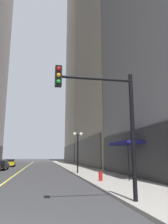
{
  "coord_description": "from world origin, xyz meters",
  "views": [
    {
      "loc": [
        2.65,
        -5.48,
        1.94
      ],
      "look_at": [
        8.19,
        23.67,
        7.92
      ],
      "focal_mm": 34.82,
      "sensor_mm": 36.0,
      "label": 1
    }
  ],
  "objects_px": {
    "street_lamp_right_mid": "(78,143)",
    "fire_hydrant_right": "(101,177)",
    "car_yellow": "(10,162)",
    "traffic_light_near_right": "(109,112)",
    "car_black": "(1,165)"
  },
  "relations": [
    {
      "from": "street_lamp_right_mid",
      "to": "fire_hydrant_right",
      "type": "height_order",
      "value": "street_lamp_right_mid"
    },
    {
      "from": "fire_hydrant_right",
      "to": "car_yellow",
      "type": "bearing_deg",
      "value": 110.51
    },
    {
      "from": "traffic_light_near_right",
      "to": "fire_hydrant_right",
      "type": "height_order",
      "value": "traffic_light_near_right"
    },
    {
      "from": "car_black",
      "to": "traffic_light_near_right",
      "type": "xyz_separation_m",
      "value": [
        8.27,
        -23.74,
        3.02
      ]
    },
    {
      "from": "car_yellow",
      "to": "traffic_light_near_right",
      "type": "xyz_separation_m",
      "value": [
        8.39,
        -33.82,
        3.02
      ]
    },
    {
      "from": "car_black",
      "to": "car_yellow",
      "type": "relative_size",
      "value": 0.91
    },
    {
      "from": "car_yellow",
      "to": "traffic_light_near_right",
      "type": "height_order",
      "value": "traffic_light_near_right"
    },
    {
      "from": "traffic_light_near_right",
      "to": "street_lamp_right_mid",
      "type": "relative_size",
      "value": 1.28
    },
    {
      "from": "traffic_light_near_right",
      "to": "street_lamp_right_mid",
      "type": "bearing_deg",
      "value": 85.91
    },
    {
      "from": "car_yellow",
      "to": "fire_hydrant_right",
      "type": "distance_m",
      "value": 28.36
    },
    {
      "from": "traffic_light_near_right",
      "to": "car_yellow",
      "type": "bearing_deg",
      "value": 103.93
    },
    {
      "from": "car_black",
      "to": "fire_hydrant_right",
      "type": "bearing_deg",
      "value": -59.23
    },
    {
      "from": "car_black",
      "to": "traffic_light_near_right",
      "type": "relative_size",
      "value": 0.76
    },
    {
      "from": "traffic_light_near_right",
      "to": "street_lamp_right_mid",
      "type": "distance_m",
      "value": 14.72
    },
    {
      "from": "fire_hydrant_right",
      "to": "car_black",
      "type": "bearing_deg",
      "value": 120.77
    }
  ]
}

